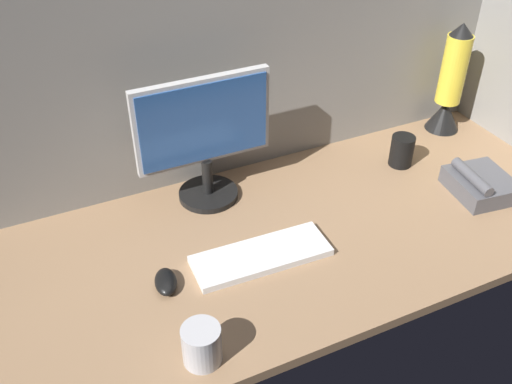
# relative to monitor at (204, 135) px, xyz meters

# --- Properties ---
(ground_plane) EXTENTS (1.80, 0.80, 0.03)m
(ground_plane) POSITION_rel_monitor_xyz_m (0.20, -0.25, -0.23)
(ground_plane) COLOR #8C6B4C
(cubicle_wall_back) EXTENTS (1.80, 0.05, 0.73)m
(cubicle_wall_back) POSITION_rel_monitor_xyz_m (0.20, 0.12, 0.15)
(cubicle_wall_back) COLOR gray
(cubicle_wall_back) RESTS_ON ground_plane
(monitor) EXTENTS (0.40, 0.18, 0.39)m
(monitor) POSITION_rel_monitor_xyz_m (0.00, 0.00, 0.00)
(monitor) COLOR black
(monitor) RESTS_ON ground_plane
(keyboard) EXTENTS (0.37, 0.14, 0.02)m
(keyboard) POSITION_rel_monitor_xyz_m (0.03, -0.32, -0.20)
(keyboard) COLOR silver
(keyboard) RESTS_ON ground_plane
(mouse) EXTENTS (0.07, 0.11, 0.03)m
(mouse) POSITION_rel_monitor_xyz_m (-0.24, -0.32, -0.20)
(mouse) COLOR black
(mouse) RESTS_ON ground_plane
(mug_black_travel) EXTENTS (0.08, 0.08, 0.10)m
(mug_black_travel) POSITION_rel_monitor_xyz_m (0.64, -0.11, -0.16)
(mug_black_travel) COLOR black
(mug_black_travel) RESTS_ON ground_plane
(mug_steel) EXTENTS (0.09, 0.09, 0.10)m
(mug_steel) POSITION_rel_monitor_xyz_m (-0.23, -0.56, -0.17)
(mug_steel) COLOR #B2B2B7
(mug_steel) RESTS_ON ground_plane
(lava_lamp) EXTENTS (0.12, 0.12, 0.39)m
(lava_lamp) POSITION_rel_monitor_xyz_m (0.92, 0.02, -0.05)
(lava_lamp) COLOR black
(lava_lamp) RESTS_ON ground_plane
(desk_phone) EXTENTS (0.19, 0.21, 0.09)m
(desk_phone) POSITION_rel_monitor_xyz_m (0.76, -0.34, -0.18)
(desk_phone) COLOR #4C4C51
(desk_phone) RESTS_ON ground_plane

